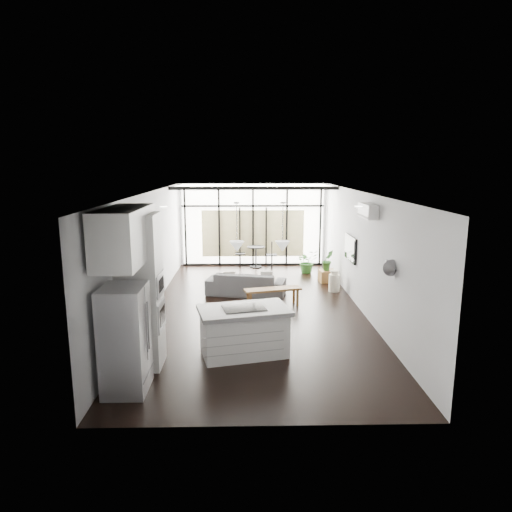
{
  "coord_description": "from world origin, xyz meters",
  "views": [
    {
      "loc": [
        -0.24,
        -10.52,
        3.43
      ],
      "look_at": [
        0.0,
        0.3,
        1.25
      ],
      "focal_mm": 32.0,
      "sensor_mm": 36.0,
      "label": 1
    }
  ],
  "objects_px": {
    "sofa": "(246,280)",
    "pouf": "(265,283)",
    "fridge": "(125,339)",
    "console_bench": "(273,297)",
    "milk_can": "(334,281)",
    "island": "(244,331)",
    "tv": "(351,248)"
  },
  "relations": [
    {
      "from": "fridge",
      "to": "console_bench",
      "type": "height_order",
      "value": "fridge"
    },
    {
      "from": "milk_can",
      "to": "island",
      "type": "bearing_deg",
      "value": -120.51
    },
    {
      "from": "milk_can",
      "to": "pouf",
      "type": "bearing_deg",
      "value": 174.91
    },
    {
      "from": "tv",
      "to": "island",
      "type": "bearing_deg",
      "value": -127.03
    },
    {
      "from": "sofa",
      "to": "tv",
      "type": "height_order",
      "value": "tv"
    },
    {
      "from": "fridge",
      "to": "milk_can",
      "type": "height_order",
      "value": "fridge"
    },
    {
      "from": "sofa",
      "to": "milk_can",
      "type": "bearing_deg",
      "value": -162.38
    },
    {
      "from": "console_bench",
      "to": "tv",
      "type": "relative_size",
      "value": 1.28
    },
    {
      "from": "island",
      "to": "console_bench",
      "type": "height_order",
      "value": "island"
    },
    {
      "from": "console_bench",
      "to": "tv",
      "type": "distance_m",
      "value": 2.43
    },
    {
      "from": "pouf",
      "to": "milk_can",
      "type": "relative_size",
      "value": 0.84
    },
    {
      "from": "tv",
      "to": "pouf",
      "type": "bearing_deg",
      "value": 162.02
    },
    {
      "from": "island",
      "to": "fridge",
      "type": "distance_m",
      "value": 2.26
    },
    {
      "from": "island",
      "to": "fridge",
      "type": "xyz_separation_m",
      "value": [
        -1.8,
        -1.31,
        0.38
      ]
    },
    {
      "from": "pouf",
      "to": "tv",
      "type": "bearing_deg",
      "value": -17.98
    },
    {
      "from": "pouf",
      "to": "console_bench",
      "type": "bearing_deg",
      "value": -85.38
    },
    {
      "from": "island",
      "to": "pouf",
      "type": "relative_size",
      "value": 3.21
    },
    {
      "from": "island",
      "to": "sofa",
      "type": "bearing_deg",
      "value": 75.99
    },
    {
      "from": "fridge",
      "to": "pouf",
      "type": "height_order",
      "value": "fridge"
    },
    {
      "from": "island",
      "to": "fridge",
      "type": "height_order",
      "value": "fridge"
    },
    {
      "from": "fridge",
      "to": "sofa",
      "type": "bearing_deg",
      "value": 70.66
    },
    {
      "from": "island",
      "to": "pouf",
      "type": "height_order",
      "value": "island"
    },
    {
      "from": "pouf",
      "to": "milk_can",
      "type": "xyz_separation_m",
      "value": [
        1.88,
        -0.17,
        0.1
      ]
    },
    {
      "from": "fridge",
      "to": "tv",
      "type": "height_order",
      "value": "fridge"
    },
    {
      "from": "sofa",
      "to": "console_bench",
      "type": "height_order",
      "value": "sofa"
    },
    {
      "from": "sofa",
      "to": "pouf",
      "type": "relative_size",
      "value": 4.13
    },
    {
      "from": "milk_can",
      "to": "console_bench",
      "type": "bearing_deg",
      "value": -143.76
    },
    {
      "from": "sofa",
      "to": "pouf",
      "type": "bearing_deg",
      "value": -130.51
    },
    {
      "from": "island",
      "to": "milk_can",
      "type": "bearing_deg",
      "value": 46.09
    },
    {
      "from": "console_bench",
      "to": "pouf",
      "type": "height_order",
      "value": "console_bench"
    },
    {
      "from": "island",
      "to": "milk_can",
      "type": "xyz_separation_m",
      "value": [
        2.46,
        4.17,
        -0.14
      ]
    },
    {
      "from": "fridge",
      "to": "pouf",
      "type": "bearing_deg",
      "value": 67.21
    }
  ]
}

